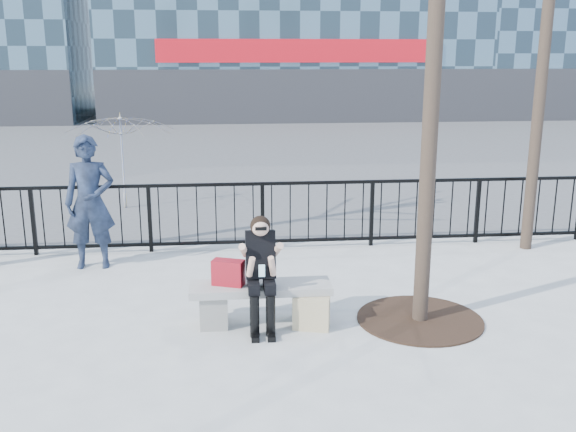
{
  "coord_description": "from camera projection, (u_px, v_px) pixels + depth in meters",
  "views": [
    {
      "loc": [
        -0.37,
        -7.05,
        3.11
      ],
      "look_at": [
        0.4,
        0.8,
        1.1
      ],
      "focal_mm": 40.0,
      "sensor_mm": 36.0,
      "label": 1
    }
  ],
  "objects": [
    {
      "name": "ground",
      "position": [
        261.0,
        323.0,
        7.6
      ],
      "size": [
        120.0,
        120.0,
        0.0
      ],
      "primitive_type": "plane",
      "color": "#9A9B96",
      "rests_on": "ground"
    },
    {
      "name": "street_surface",
      "position": [
        236.0,
        146.0,
        22.07
      ],
      "size": [
        60.0,
        23.0,
        0.01
      ],
      "primitive_type": "cube",
      "color": "#474747",
      "rests_on": "ground"
    },
    {
      "name": "railing",
      "position": [
        250.0,
        216.0,
        10.36
      ],
      "size": [
        14.0,
        0.06,
        1.1
      ],
      "color": "black",
      "rests_on": "ground"
    },
    {
      "name": "tree_grate",
      "position": [
        420.0,
        319.0,
        7.68
      ],
      "size": [
        1.5,
        1.5,
        0.02
      ],
      "primitive_type": "cylinder",
      "color": "black",
      "rests_on": "ground"
    },
    {
      "name": "bench_main",
      "position": [
        261.0,
        299.0,
        7.53
      ],
      "size": [
        1.65,
        0.46,
        0.49
      ],
      "color": "slate",
      "rests_on": "ground"
    },
    {
      "name": "seated_woman",
      "position": [
        261.0,
        274.0,
        7.28
      ],
      "size": [
        0.5,
        0.64,
        1.34
      ],
      "color": "black",
      "rests_on": "ground"
    },
    {
      "name": "handbag",
      "position": [
        228.0,
        273.0,
        7.43
      ],
      "size": [
        0.4,
        0.29,
        0.3
      ],
      "primitive_type": "cube",
      "rotation": [
        0.0,
        0.0,
        -0.36
      ],
      "color": "maroon",
      "rests_on": "bench_main"
    },
    {
      "name": "shopping_bag",
      "position": [
        311.0,
        313.0,
        7.38
      ],
      "size": [
        0.44,
        0.26,
        0.4
      ],
      "primitive_type": "cube",
      "rotation": [
        0.0,
        0.0,
        -0.27
      ],
      "color": "beige",
      "rests_on": "ground"
    },
    {
      "name": "standing_man",
      "position": [
        90.0,
        202.0,
        9.38
      ],
      "size": [
        0.74,
        0.5,
        1.97
      ],
      "primitive_type": "imported",
      "rotation": [
        0.0,
        0.0,
        0.03
      ],
      "color": "black",
      "rests_on": "ground"
    },
    {
      "name": "vendor_umbrella",
      "position": [
        122.0,
        161.0,
        12.95
      ],
      "size": [
        2.2,
        2.24,
        1.96
      ],
      "primitive_type": "imported",
      "rotation": [
        0.0,
        0.0,
        0.03
      ],
      "color": "gold",
      "rests_on": "ground"
    }
  ]
}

